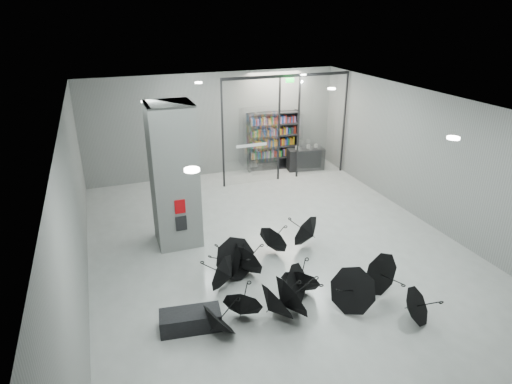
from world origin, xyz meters
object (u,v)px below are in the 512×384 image
object	(u,v)px
column	(174,176)
bookshelf	(273,141)
umbrella_cluster	(285,281)
shop_counter	(305,159)
bench	(190,320)

from	to	relation	value
column	bookshelf	bearing A→B (deg)	44.29
umbrella_cluster	shop_counter	bearing A→B (deg)	60.65
column	bookshelf	size ratio (longest dim) A/B	1.69
column	umbrella_cluster	size ratio (longest dim) A/B	0.75
bookshelf	shop_counter	bearing A→B (deg)	-18.39
bookshelf	umbrella_cluster	size ratio (longest dim) A/B	0.45
column	bench	xyz separation A→B (m)	(-0.49, -3.81, -1.80)
column	shop_counter	xyz separation A→B (m)	(6.10, 4.15, -1.55)
shop_counter	umbrella_cluster	distance (m)	8.59
umbrella_cluster	bench	bearing A→B (deg)	-168.73
bench	shop_counter	xyz separation A→B (m)	(6.59, 7.96, 0.24)
bookshelf	shop_counter	distance (m)	1.55
bench	shop_counter	world-z (taller)	shop_counter
bench	shop_counter	bearing A→B (deg)	58.31
bench	column	bearing A→B (deg)	90.64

